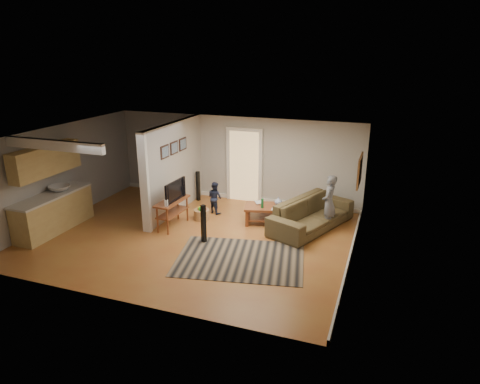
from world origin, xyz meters
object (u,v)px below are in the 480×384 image
Objects in this scene: speaker_left at (204,224)px; coffee_table at (269,210)px; sofa at (311,228)px; toddler at (215,213)px; toy_basket at (202,214)px; child at (327,229)px; tv_console at (173,203)px; speaker_right at (198,186)px.

coffee_table is at bearing 79.50° from speaker_left.
speaker_left is (-1.11, -1.66, 0.10)m from coffee_table.
coffee_table reaches higher than sofa.
sofa is 2.72m from toddler.
toy_basket is at bearing 139.76° from speaker_left.
tv_console is at bearing -67.90° from child.
tv_console is (-2.23, -1.07, 0.28)m from coffee_table.
speaker_right is 1.58m from toy_basket.
speaker_left is 1.99m from toddler.
tv_console is 1.24× the size of speaker_left.
sofa is at bearing 60.97° from speaker_left.
child is (1.51, 0.13, -0.37)m from coffee_table.
child is at bearing 5.06° from coffee_table.
sofa is 1.17m from coffee_table.
speaker_right is (-3.60, 0.94, 0.45)m from sofa.
tv_console reaches higher than sofa.
speaker_left reaches higher than speaker_right.
toddler is at bearing 66.95° from tv_console.
sofa is at bearing -158.97° from toddler.
toddler is (-3.12, 0.07, 0.00)m from child.
speaker_left reaches higher than toddler.
tv_console reaches higher than speaker_left.
toy_basket is (-2.86, -0.43, 0.15)m from sofa.
coffee_table is at bearing -163.07° from toddler.
sofa is at bearing 2.68° from speaker_right.
tv_console is (-3.34, -1.13, 0.65)m from sofa.
toy_basket is at bearing -77.02° from child.
toy_basket is at bearing 99.95° from toddler.
child is (4.00, -0.86, -0.45)m from speaker_right.
child is at bearing -56.71° from sofa.
speaker_left is at bearing 129.25° from toddler.
speaker_right is at bearing 100.04° from tv_console.
speaker_left is at bearing -63.37° from toy_basket.
tv_console is at bearing 131.07° from sofa.
speaker_left is at bearing 150.23° from sofa.
sofa is 6.13× the size of toy_basket.
speaker_right is 4.12m from child.
speaker_right is 2.15× the size of toy_basket.
toddler is (0.14, 0.57, -0.15)m from toy_basket.
speaker_left is 1.48m from toy_basket.
sofa is at bearing 2.92° from coffee_table.
tv_console is 3.98m from child.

